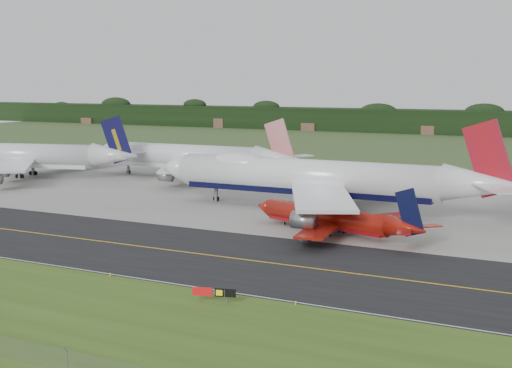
% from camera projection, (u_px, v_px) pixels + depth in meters
% --- Properties ---
extents(ground, '(600.00, 600.00, 0.00)m').
position_uv_depth(ground, '(187.00, 245.00, 114.74)').
color(ground, '#2D4620').
rests_on(ground, ground).
extents(grass_verge, '(400.00, 30.00, 0.01)m').
position_uv_depth(grass_verge, '(26.00, 305.00, 83.91)').
color(grass_verge, '#315017').
rests_on(grass_verge, ground).
extents(taxiway, '(400.00, 32.00, 0.02)m').
position_uv_depth(taxiway, '(173.00, 251.00, 111.22)').
color(taxiway, black).
rests_on(taxiway, ground).
extents(apron, '(400.00, 78.00, 0.01)m').
position_uv_depth(apron, '(310.00, 200.00, 159.67)').
color(apron, slate).
rests_on(apron, ground).
extents(taxiway_centreline, '(400.00, 0.40, 0.00)m').
position_uv_depth(taxiway_centreline, '(173.00, 250.00, 111.22)').
color(taxiway_centreline, orange).
rests_on(taxiway_centreline, taxiway).
extents(taxiway_edge_line, '(400.00, 0.25, 0.00)m').
position_uv_depth(taxiway_edge_line, '(110.00, 274.00, 97.56)').
color(taxiway_edge_line, silver).
rests_on(taxiway_edge_line, taxiway).
extents(horizon_treeline, '(700.00, 25.00, 12.00)m').
position_uv_depth(horizon_treeline, '(484.00, 124.00, 355.14)').
color(horizon_treeline, black).
rests_on(horizon_treeline, ground).
extents(jet_ba_747, '(77.84, 64.68, 19.62)m').
position_uv_depth(jet_ba_747, '(318.00, 178.00, 145.39)').
color(jet_ba_747, white).
rests_on(jet_ba_747, ground).
extents(jet_red_737, '(35.34, 28.11, 9.74)m').
position_uv_depth(jet_red_737, '(335.00, 219.00, 122.68)').
color(jet_red_737, maroon).
rests_on(jet_red_737, ground).
extents(jet_navy_gold, '(66.37, 56.68, 17.33)m').
position_uv_depth(jet_navy_gold, '(25.00, 156.00, 197.67)').
color(jet_navy_gold, silver).
rests_on(jet_navy_gold, ground).
extents(jet_star_tail, '(64.38, 54.00, 17.02)m').
position_uv_depth(jet_star_tail, '(191.00, 157.00, 195.04)').
color(jet_star_tail, silver).
rests_on(jet_star_tail, ground).
extents(taxiway_sign, '(5.15, 1.69, 1.77)m').
position_uv_depth(taxiway_sign, '(214.00, 292.00, 84.79)').
color(taxiway_sign, slate).
rests_on(taxiway_sign, ground).
extents(edge_marker_center, '(0.16, 0.16, 0.50)m').
position_uv_depth(edge_marker_center, '(110.00, 275.00, 96.27)').
color(edge_marker_center, yellow).
rests_on(edge_marker_center, ground).
extents(edge_marker_right, '(0.16, 0.16, 0.50)m').
position_uv_depth(edge_marker_right, '(296.00, 303.00, 83.87)').
color(edge_marker_right, yellow).
rests_on(edge_marker_right, ground).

